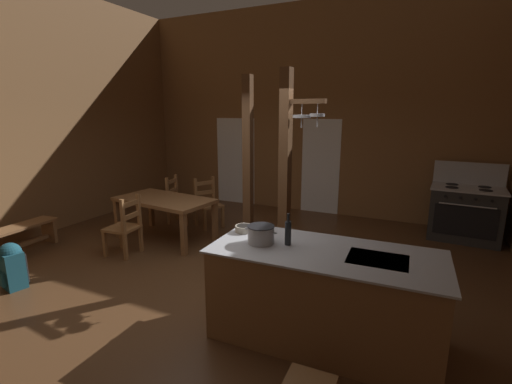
{
  "coord_description": "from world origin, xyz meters",
  "views": [
    {
      "loc": [
        2.38,
        -3.7,
        2.21
      ],
      "look_at": [
        0.45,
        0.42,
        1.18
      ],
      "focal_mm": 25.05,
      "sensor_mm": 36.0,
      "label": 1
    }
  ],
  "objects_px": {
    "dining_table": "(165,203)",
    "ladderback_chair_near_window": "(125,227)",
    "ladderback_chair_by_post": "(179,201)",
    "ladderback_chair_at_table_end": "(208,204)",
    "bench_along_left_wall": "(15,236)",
    "stockpot_on_counter": "(261,234)",
    "kitchen_island": "(323,296)",
    "backpack": "(11,264)",
    "bottle_tall_on_counter": "(288,232)",
    "stove_range": "(465,212)",
    "mixing_bowl_on_counter": "(244,229)"
  },
  "relations": [
    {
      "from": "ladderback_chair_by_post",
      "to": "backpack",
      "type": "relative_size",
      "value": 1.59
    },
    {
      "from": "mixing_bowl_on_counter",
      "to": "backpack",
      "type": "bearing_deg",
      "value": -164.67
    },
    {
      "from": "stockpot_on_counter",
      "to": "backpack",
      "type": "bearing_deg",
      "value": -170.0
    },
    {
      "from": "ladderback_chair_near_window",
      "to": "backpack",
      "type": "height_order",
      "value": "ladderback_chair_near_window"
    },
    {
      "from": "stove_range",
      "to": "ladderback_chair_by_post",
      "type": "bearing_deg",
      "value": -165.46
    },
    {
      "from": "dining_table",
      "to": "mixing_bowl_on_counter",
      "type": "relative_size",
      "value": 9.18
    },
    {
      "from": "stockpot_on_counter",
      "to": "ladderback_chair_by_post",
      "type": "bearing_deg",
      "value": 139.08
    },
    {
      "from": "backpack",
      "to": "bottle_tall_on_counter",
      "type": "height_order",
      "value": "bottle_tall_on_counter"
    },
    {
      "from": "kitchen_island",
      "to": "ladderback_chair_by_post",
      "type": "xyz_separation_m",
      "value": [
        -3.62,
        2.53,
        -0.01
      ]
    },
    {
      "from": "stove_range",
      "to": "ladderback_chair_by_post",
      "type": "xyz_separation_m",
      "value": [
        -5.14,
        -1.33,
        -0.03
      ]
    },
    {
      "from": "bench_along_left_wall",
      "to": "mixing_bowl_on_counter",
      "type": "height_order",
      "value": "mixing_bowl_on_counter"
    },
    {
      "from": "dining_table",
      "to": "ladderback_chair_by_post",
      "type": "distance_m",
      "value": 1.0
    },
    {
      "from": "ladderback_chair_at_table_end",
      "to": "dining_table",
      "type": "bearing_deg",
      "value": -106.83
    },
    {
      "from": "kitchen_island",
      "to": "backpack",
      "type": "bearing_deg",
      "value": -170.65
    },
    {
      "from": "dining_table",
      "to": "ladderback_chair_near_window",
      "type": "height_order",
      "value": "ladderback_chair_near_window"
    },
    {
      "from": "dining_table",
      "to": "mixing_bowl_on_counter",
      "type": "xyz_separation_m",
      "value": [
        2.29,
        -1.46,
        0.31
      ]
    },
    {
      "from": "stove_range",
      "to": "ladderback_chair_at_table_end",
      "type": "bearing_deg",
      "value": -163.77
    },
    {
      "from": "ladderback_chair_near_window",
      "to": "ladderback_chair_at_table_end",
      "type": "height_order",
      "value": "same"
    },
    {
      "from": "ladderback_chair_at_table_end",
      "to": "bench_along_left_wall",
      "type": "distance_m",
      "value": 3.18
    },
    {
      "from": "kitchen_island",
      "to": "ladderback_chair_at_table_end",
      "type": "relative_size",
      "value": 2.3
    },
    {
      "from": "ladderback_chair_by_post",
      "to": "bottle_tall_on_counter",
      "type": "distance_m",
      "value": 4.16
    },
    {
      "from": "kitchen_island",
      "to": "ladderback_chair_by_post",
      "type": "height_order",
      "value": "ladderback_chair_by_post"
    },
    {
      "from": "bench_along_left_wall",
      "to": "stove_range",
      "type": "bearing_deg",
      "value": 30.42
    },
    {
      "from": "ladderback_chair_by_post",
      "to": "stockpot_on_counter",
      "type": "height_order",
      "value": "stockpot_on_counter"
    },
    {
      "from": "ladderback_chair_near_window",
      "to": "ladderback_chair_at_table_end",
      "type": "bearing_deg",
      "value": 77.63
    },
    {
      "from": "dining_table",
      "to": "ladderback_chair_by_post",
      "type": "bearing_deg",
      "value": 113.52
    },
    {
      "from": "backpack",
      "to": "stockpot_on_counter",
      "type": "xyz_separation_m",
      "value": [
        3.22,
        0.57,
        0.7
      ]
    },
    {
      "from": "ladderback_chair_by_post",
      "to": "mixing_bowl_on_counter",
      "type": "bearing_deg",
      "value": -41.34
    },
    {
      "from": "bottle_tall_on_counter",
      "to": "ladderback_chair_by_post",
      "type": "bearing_deg",
      "value": 142.16
    },
    {
      "from": "bench_along_left_wall",
      "to": "stockpot_on_counter",
      "type": "height_order",
      "value": "stockpot_on_counter"
    },
    {
      "from": "dining_table",
      "to": "stockpot_on_counter",
      "type": "bearing_deg",
      "value": -33.08
    },
    {
      "from": "dining_table",
      "to": "bottle_tall_on_counter",
      "type": "bearing_deg",
      "value": -29.62
    },
    {
      "from": "stove_range",
      "to": "mixing_bowl_on_counter",
      "type": "relative_size",
      "value": 6.76
    },
    {
      "from": "bench_along_left_wall",
      "to": "bottle_tall_on_counter",
      "type": "bearing_deg",
      "value": -0.93
    },
    {
      "from": "ladderback_chair_near_window",
      "to": "ladderback_chair_by_post",
      "type": "xyz_separation_m",
      "value": [
        -0.29,
        1.74,
        0.0
      ]
    },
    {
      "from": "ladderback_chair_at_table_end",
      "to": "bench_along_left_wall",
      "type": "xyz_separation_m",
      "value": [
        -1.98,
        -2.49,
        -0.15
      ]
    },
    {
      "from": "stockpot_on_counter",
      "to": "ladderback_chair_at_table_end",
      "type": "bearing_deg",
      "value": 131.41
    },
    {
      "from": "ladderback_chair_at_table_end",
      "to": "backpack",
      "type": "distance_m",
      "value": 3.32
    },
    {
      "from": "stockpot_on_counter",
      "to": "ladderback_chair_near_window",
      "type": "bearing_deg",
      "value": 162.43
    },
    {
      "from": "bottle_tall_on_counter",
      "to": "stockpot_on_counter",
      "type": "bearing_deg",
      "value": -165.37
    },
    {
      "from": "kitchen_island",
      "to": "ladderback_chair_near_window",
      "type": "xyz_separation_m",
      "value": [
        -3.34,
        0.79,
        -0.01
      ]
    },
    {
      "from": "kitchen_island",
      "to": "stove_range",
      "type": "bearing_deg",
      "value": 68.58
    },
    {
      "from": "ladderback_chair_near_window",
      "to": "bottle_tall_on_counter",
      "type": "distance_m",
      "value": 3.13
    },
    {
      "from": "ladderback_chair_by_post",
      "to": "bench_along_left_wall",
      "type": "xyz_separation_m",
      "value": [
        -1.31,
        -2.45,
        -0.15
      ]
    },
    {
      "from": "ladderback_chair_at_table_end",
      "to": "bench_along_left_wall",
      "type": "relative_size",
      "value": 0.74
    },
    {
      "from": "stove_range",
      "to": "stockpot_on_counter",
      "type": "height_order",
      "value": "stove_range"
    },
    {
      "from": "bench_along_left_wall",
      "to": "stockpot_on_counter",
      "type": "bearing_deg",
      "value": -1.89
    },
    {
      "from": "ladderback_chair_at_table_end",
      "to": "ladderback_chair_near_window",
      "type": "bearing_deg",
      "value": -102.37
    },
    {
      "from": "stove_range",
      "to": "ladderback_chair_near_window",
      "type": "height_order",
      "value": "stove_range"
    },
    {
      "from": "backpack",
      "to": "ladderback_chair_by_post",
      "type": "bearing_deg",
      "value": 85.89
    }
  ]
}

